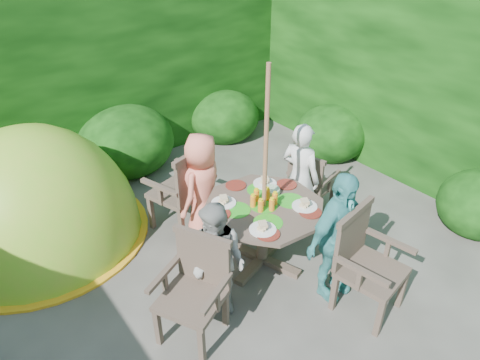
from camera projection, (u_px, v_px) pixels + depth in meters
ground at (226, 327)px, 3.95m from camera, size 60.00×60.00×0.00m
hedge_enclosure at (145, 154)px, 4.21m from camera, size 9.00×9.00×2.50m
patio_table at (264, 214)px, 4.41m from camera, size 1.61×1.61×0.89m
parasol_pole at (265, 175)px, 4.16m from camera, size 0.06×0.06×2.20m
garden_chair_right at (310, 182)px, 5.28m from camera, size 0.57×0.61×0.85m
garden_chair_left at (196, 287)px, 3.70m from camera, size 0.70×0.73×0.94m
garden_chair_back at (184, 188)px, 4.97m from camera, size 0.76×0.72×1.04m
garden_chair_front at (365, 261)px, 3.94m from camera, size 0.68×0.63×1.00m
child_right at (300, 178)px, 4.95m from camera, size 0.43×0.55×1.35m
child_left at (217, 261)px, 3.86m from camera, size 0.64×0.70×1.17m
child_back at (203, 188)px, 4.78m from camera, size 0.76×0.65×1.32m
child_front at (337, 238)px, 3.99m from camera, size 0.83×0.40×1.37m
dome_tent at (46, 236)px, 5.09m from camera, size 2.43×2.43×2.75m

